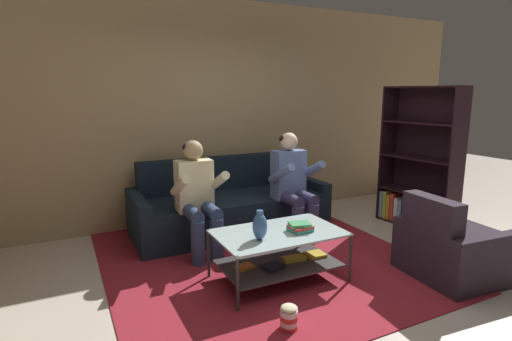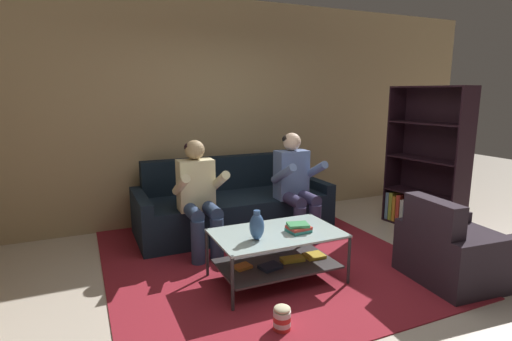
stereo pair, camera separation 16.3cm
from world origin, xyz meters
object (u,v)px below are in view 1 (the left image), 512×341
Objects in this scene: couch at (229,207)px; book_stack at (300,227)px; coffee_table at (279,249)px; person_seated_right at (293,181)px; armchair at (455,249)px; vase at (260,226)px; person_seated_left at (198,193)px; popcorn_tub at (289,317)px; bookshelf at (417,178)px.

couch is 1.57m from book_stack.
person_seated_right is at bearing 52.45° from coffee_table.
coffee_table is 1.66m from armchair.
couch is 9.12× the size of vase.
person_seated_left is 1.06× the size of coffee_table.
armchair is 1.86m from popcorn_tub.
book_stack is at bearing 156.36° from armchair.
vase is 1.89m from armchair.
bookshelf is 1.56m from armchair.
vase is 0.80m from popcorn_tub.
popcorn_tub is at bearing -154.22° from bookshelf.
couch reaches higher than book_stack.
vase is at bearing -77.95° from person_seated_left.
book_stack is at bearing -21.70° from coffee_table.
person_seated_left reaches higher than coffee_table.
person_seated_left reaches higher than popcorn_tub.
bookshelf reaches higher than armchair.
popcorn_tub is at bearing -114.55° from coffee_table.
coffee_table is at bearing 158.30° from book_stack.
armchair is at bearing -56.86° from couch.
vase is 1.20× the size of book_stack.
coffee_table is at bearing 65.45° from popcorn_tub.
armchair is (1.52, -0.66, -0.04)m from coffee_table.
couch is 1.49m from coffee_table.
person_seated_left is 1.31× the size of armchair.
book_stack is 0.92m from popcorn_tub.
vase is 0.15× the size of bookshelf.
couch is 0.89m from person_seated_left.
person_seated_right is at bearing 46.69° from vase.
book_stack is 2.30m from bookshelf.
person_seated_left is 1.19m from book_stack.
popcorn_tub is at bearing -85.27° from person_seated_left.
popcorn_tub is (-0.45, -2.20, -0.20)m from couch.
bookshelf is 3.05m from popcorn_tub.
popcorn_tub is at bearing -101.60° from couch.
coffee_table is 1.23× the size of armchair.
vase is (0.22, -1.01, -0.08)m from person_seated_left.
armchair is (0.81, -1.58, -0.42)m from person_seated_right.
couch is at bearing 158.39° from bookshelf.
person_seated_left is at bearing 141.48° from armchair.
bookshelf is (2.20, 0.66, 0.12)m from book_stack.
person_seated_right reaches higher than popcorn_tub.
coffee_table is 5.26× the size of book_stack.
bookshelf is 1.93× the size of armchair.
person_seated_right reaches higher than person_seated_left.
book_stack is at bearing -88.08° from couch.
person_seated_right is 2.03m from popcorn_tub.
person_seated_left reaches higher than armchair.
person_seated_left reaches higher than vase.
armchair is (1.77, -0.57, -0.33)m from vase.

